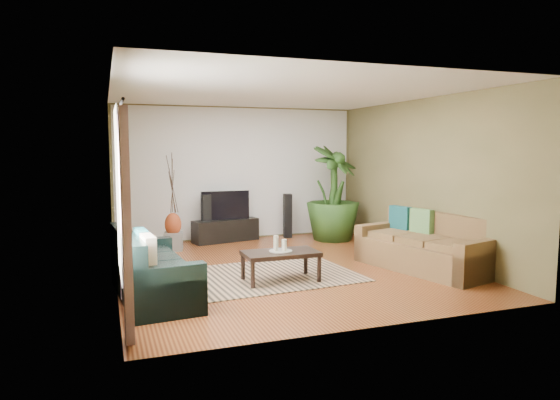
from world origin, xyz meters
name	(u,v)px	position (x,y,z in m)	size (l,w,h in m)	color
floor	(284,268)	(0.00, 0.00, 0.00)	(5.50, 5.50, 0.00)	#9A5127
ceiling	(284,93)	(0.00, 0.00, 2.70)	(5.50, 5.50, 0.00)	white
wall_back	(239,173)	(0.00, 2.75, 1.35)	(5.00, 5.00, 0.00)	brown
wall_front	(377,199)	(0.00, -2.75, 1.35)	(5.00, 5.00, 0.00)	brown
wall_left	(113,186)	(-2.50, 0.00, 1.35)	(5.50, 5.50, 0.00)	brown
wall_right	(422,179)	(2.50, 0.00, 1.35)	(5.50, 5.50, 0.00)	brown
backwall_panel	(239,173)	(0.00, 2.74, 1.35)	(4.90, 4.90, 0.00)	white
window_pane	(118,192)	(-2.48, -1.60, 1.40)	(1.80, 1.80, 0.00)	white
curtain_near	(126,225)	(-2.43, -2.35, 1.15)	(0.08, 0.35, 2.20)	gray
curtain_far	(121,207)	(-2.43, -0.85, 1.15)	(0.08, 0.35, 2.20)	gray
curtain_rod	(120,107)	(-2.43, -1.60, 2.30)	(0.03, 0.03, 1.90)	black
sofa_left	(154,264)	(-2.06, -0.90, 0.42)	(1.90, 0.82, 0.85)	black
sofa_right	(424,242)	(2.00, -0.80, 0.42)	(2.10, 0.94, 0.85)	brown
area_rug	(266,275)	(-0.42, -0.36, 0.01)	(2.60, 1.84, 0.01)	tan
coffee_table	(281,266)	(-0.31, -0.71, 0.21)	(1.04, 0.57, 0.43)	black
candle_tray	(281,251)	(-0.31, -0.71, 0.43)	(0.32, 0.32, 0.01)	gray
candle_tall	(276,243)	(-0.37, -0.68, 0.55)	(0.07, 0.07, 0.21)	beige
candle_mid	(284,245)	(-0.27, -0.75, 0.52)	(0.07, 0.07, 0.16)	beige
candle_short	(284,245)	(-0.24, -0.65, 0.51)	(0.07, 0.07, 0.13)	white
tv_stand	(226,230)	(-0.35, 2.50, 0.22)	(1.32, 0.40, 0.44)	black
television	(225,205)	(-0.35, 2.50, 0.73)	(0.97, 0.05, 0.57)	black
speaker_left	(206,219)	(-0.73, 2.50, 0.48)	(0.17, 0.19, 0.96)	black
speaker_right	(288,216)	(0.98, 2.50, 0.46)	(0.16, 0.18, 0.91)	black
potted_plant	(333,193)	(1.75, 1.92, 0.96)	(1.07, 1.07, 1.91)	#244717
plant_pot	(333,233)	(1.75, 1.92, 0.14)	(0.35, 0.35, 0.27)	black
pedestal	(173,241)	(-1.45, 1.96, 0.16)	(0.33, 0.33, 0.33)	gray
vase	(173,224)	(-1.45, 1.96, 0.48)	(0.30, 0.30, 0.42)	#9C3C1C
side_table	(137,254)	(-2.18, 0.60, 0.26)	(0.48, 0.48, 0.51)	olive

